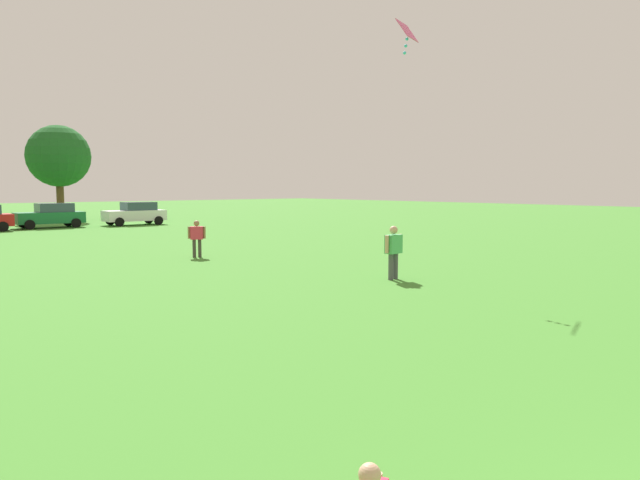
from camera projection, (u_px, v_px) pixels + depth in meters
The scene contains 6 objects.
adult_bystander at pixel (393, 248), 17.38m from camera, with size 0.77×0.36×1.63m.
bystander_near_trees at pixel (197, 235), 22.88m from camera, with size 0.62×0.48×1.47m.
kite at pixel (407, 34), 17.90m from camera, with size 1.02×0.71×1.04m.
parked_car_green_2 at pixel (51, 215), 39.29m from camera, with size 4.30×2.02×1.68m.
parked_car_white_3 at pixel (136, 213), 42.22m from camera, with size 4.30×2.02×1.68m.
tree_far_right at pixel (59, 156), 46.73m from camera, with size 5.01×5.01×7.80m.
Camera 1 is at (-5.03, 0.69, 2.82)m, focal length 32.25 mm.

